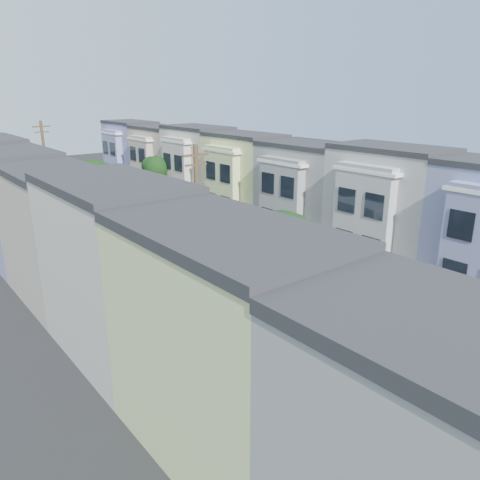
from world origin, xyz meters
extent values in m
plane|color=black|center=(0.00, 0.00, 0.00)|extent=(160.00, 160.00, 0.00)
cube|color=black|center=(0.00, 15.00, 0.01)|extent=(12.00, 70.00, 0.02)
cube|color=gray|center=(-6.05, 15.00, 0.07)|extent=(0.30, 70.00, 0.15)
cube|color=gray|center=(6.05, 15.00, 0.07)|extent=(0.30, 70.00, 0.15)
cube|color=gray|center=(-7.35, 15.00, 0.07)|extent=(2.60, 70.00, 0.15)
cube|color=gray|center=(7.35, 15.00, 0.07)|extent=(2.60, 70.00, 0.15)
cube|color=gold|center=(0.00, 15.00, 0.00)|extent=(0.12, 70.00, 0.01)
cube|color=gray|center=(-11.15, 15.00, 0.00)|extent=(5.00, 70.00, 8.50)
cube|color=gray|center=(11.15, 15.00, 0.00)|extent=(5.00, 70.00, 8.50)
cylinder|color=black|center=(-6.60, -4.36, 1.91)|extent=(0.44, 0.44, 3.82)
sphere|color=black|center=(-6.30, -4.36, 5.47)|extent=(4.70, 4.70, 4.70)
cylinder|color=black|center=(-6.60, 6.58, 1.64)|extent=(0.44, 0.44, 3.28)
sphere|color=black|center=(-6.30, 6.58, 4.92)|extent=(4.70, 4.70, 4.70)
cylinder|color=black|center=(-6.60, 16.98, 1.87)|extent=(0.44, 0.44, 3.74)
sphere|color=black|center=(-6.30, 16.98, 5.38)|extent=(4.70, 4.70, 4.70)
cylinder|color=black|center=(-6.60, 31.03, 1.52)|extent=(0.44, 0.44, 3.03)
sphere|color=black|center=(-6.30, 31.03, 4.67)|extent=(4.69, 4.69, 4.69)
cylinder|color=black|center=(6.60, 30.78, 1.42)|extent=(0.44, 0.44, 2.85)
sphere|color=black|center=(6.90, 30.78, 3.93)|extent=(3.10, 3.10, 3.10)
cylinder|color=#42301E|center=(-6.30, 2.00, 5.00)|extent=(0.26, 0.26, 10.00)
cube|color=#42301E|center=(-6.30, 2.00, 9.60)|extent=(1.60, 0.12, 0.12)
cylinder|color=#42301E|center=(-6.30, 28.00, 5.00)|extent=(0.26, 0.26, 10.00)
cube|color=#42301E|center=(-6.30, 28.00, 9.60)|extent=(1.60, 0.12, 0.12)
cube|color=white|center=(1.57, 6.04, 2.07)|extent=(2.66, 4.76, 2.60)
cube|color=white|center=(1.57, 9.53, 1.96)|extent=(2.66, 2.22, 2.39)
cube|color=black|center=(1.57, 7.04, 0.63)|extent=(2.45, 6.84, 0.27)
cube|color=#2D0A51|center=(1.18, 3.66, 2.38)|extent=(1.00, 0.04, 0.49)
cube|color=#198C1E|center=(2.07, 3.66, 2.38)|extent=(0.78, 0.04, 0.49)
cylinder|color=black|center=(0.37, 4.74, 0.50)|extent=(0.31, 1.00, 1.00)
cylinder|color=black|center=(2.76, 4.74, 0.50)|extent=(0.31, 1.00, 1.00)
cylinder|color=black|center=(0.37, 9.20, 0.50)|extent=(0.31, 1.00, 1.00)
cylinder|color=black|center=(2.76, 9.20, 0.50)|extent=(0.31, 1.00, 1.00)
imported|color=black|center=(1.79, 14.89, 0.74)|extent=(1.88, 4.54, 1.48)
imported|color=black|center=(-4.90, -6.37, 0.69)|extent=(1.86, 4.31, 1.37)
imported|color=#9FA0AE|center=(-4.90, -0.75, 0.75)|extent=(2.63, 5.46, 1.50)
imported|color=#310D04|center=(-4.90, 10.92, 0.63)|extent=(1.58, 3.91, 1.26)
imported|color=#2F3338|center=(4.90, -6.49, 0.66)|extent=(2.01, 4.48, 1.32)
imported|color=silver|center=(4.90, -0.20, 0.65)|extent=(1.94, 4.14, 1.30)
imported|color=black|center=(4.90, 18.07, 0.63)|extent=(1.81, 4.20, 1.25)
imported|color=black|center=(4.90, 29.74, 0.72)|extent=(2.91, 5.40, 1.44)
camera|label=1|loc=(-19.81, -18.53, 12.79)|focal=35.00mm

